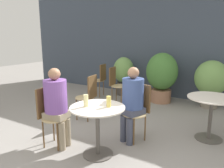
{
  "coord_description": "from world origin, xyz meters",
  "views": [
    {
      "loc": [
        1.72,
        -2.34,
        1.68
      ],
      "look_at": [
        0.07,
        0.45,
        0.98
      ],
      "focal_mm": 35.0,
      "sensor_mm": 36.0,
      "label": 1
    }
  ],
  "objects_px": {
    "potted_plant_0": "(124,73)",
    "beer_glass_0": "(109,101)",
    "bistro_chair_1": "(49,111)",
    "bistro_chair_4": "(100,77)",
    "seated_person_0": "(132,98)",
    "cafe_table_far": "(211,108)",
    "potted_plant_2": "(211,80)",
    "bistro_chair_3": "(89,93)",
    "bistro_chair_2": "(115,82)",
    "bistro_chair_0": "(138,107)",
    "beer_glass_1": "(86,101)",
    "potted_plant_1": "(162,75)",
    "seated_person_1": "(57,101)",
    "cafe_table_near": "(98,119)"
  },
  "relations": [
    {
      "from": "beer_glass_0",
      "to": "potted_plant_2",
      "type": "xyz_separation_m",
      "value": [
        0.96,
        3.09,
        -0.13
      ]
    },
    {
      "from": "bistro_chair_1",
      "to": "bistro_chair_2",
      "type": "distance_m",
      "value": 2.46
    },
    {
      "from": "bistro_chair_3",
      "to": "potted_plant_1",
      "type": "xyz_separation_m",
      "value": [
        0.86,
        1.97,
        0.17
      ]
    },
    {
      "from": "bistro_chair_2",
      "to": "potted_plant_0",
      "type": "bearing_deg",
      "value": 9.58
    },
    {
      "from": "bistro_chair_1",
      "to": "potted_plant_0",
      "type": "relative_size",
      "value": 0.84
    },
    {
      "from": "bistro_chair_1",
      "to": "bistro_chair_2",
      "type": "relative_size",
      "value": 1.0
    },
    {
      "from": "cafe_table_near",
      "to": "potted_plant_2",
      "type": "height_order",
      "value": "potted_plant_2"
    },
    {
      "from": "cafe_table_far",
      "to": "bistro_chair_4",
      "type": "height_order",
      "value": "bistro_chair_4"
    },
    {
      "from": "potted_plant_2",
      "to": "cafe_table_far",
      "type": "bearing_deg",
      "value": -82.94
    },
    {
      "from": "bistro_chair_2",
      "to": "potted_plant_2",
      "type": "relative_size",
      "value": 0.81
    },
    {
      "from": "seated_person_1",
      "to": "bistro_chair_4",
      "type": "bearing_deg",
      "value": 11.45
    },
    {
      "from": "potted_plant_0",
      "to": "beer_glass_0",
      "type": "bearing_deg",
      "value": -65.77
    },
    {
      "from": "seated_person_1",
      "to": "potted_plant_0",
      "type": "bearing_deg",
      "value": 0.65
    },
    {
      "from": "bistro_chair_2",
      "to": "bistro_chair_3",
      "type": "height_order",
      "value": "same"
    },
    {
      "from": "bistro_chair_4",
      "to": "beer_glass_0",
      "type": "bearing_deg",
      "value": 29.49
    },
    {
      "from": "bistro_chair_3",
      "to": "potted_plant_2",
      "type": "bearing_deg",
      "value": 129.28
    },
    {
      "from": "bistro_chair_0",
      "to": "seated_person_1",
      "type": "height_order",
      "value": "seated_person_1"
    },
    {
      "from": "bistro_chair_0",
      "to": "beer_glass_1",
      "type": "height_order",
      "value": "bistro_chair_0"
    },
    {
      "from": "seated_person_1",
      "to": "potted_plant_0",
      "type": "xyz_separation_m",
      "value": [
        -0.59,
        3.27,
        -0.09
      ]
    },
    {
      "from": "bistro_chair_0",
      "to": "beer_glass_0",
      "type": "height_order",
      "value": "bistro_chair_0"
    },
    {
      "from": "potted_plant_0",
      "to": "seated_person_0",
      "type": "bearing_deg",
      "value": -59.63
    },
    {
      "from": "potted_plant_1",
      "to": "beer_glass_0",
      "type": "bearing_deg",
      "value": -86.09
    },
    {
      "from": "bistro_chair_0",
      "to": "beer_glass_0",
      "type": "distance_m",
      "value": 0.74
    },
    {
      "from": "bistro_chair_1",
      "to": "beer_glass_1",
      "type": "distance_m",
      "value": 0.71
    },
    {
      "from": "bistro_chair_2",
      "to": "beer_glass_1",
      "type": "bearing_deg",
      "value": -164.19
    },
    {
      "from": "cafe_table_near",
      "to": "potted_plant_0",
      "type": "height_order",
      "value": "potted_plant_0"
    },
    {
      "from": "bistro_chair_4",
      "to": "cafe_table_far",
      "type": "bearing_deg",
      "value": 60.51
    },
    {
      "from": "seated_person_1",
      "to": "potted_plant_1",
      "type": "xyz_separation_m",
      "value": [
        0.6,
        3.13,
        -0.01
      ]
    },
    {
      "from": "bistro_chair_3",
      "to": "bistro_chair_4",
      "type": "height_order",
      "value": "same"
    },
    {
      "from": "bistro_chair_1",
      "to": "beer_glass_0",
      "type": "height_order",
      "value": "bistro_chair_1"
    },
    {
      "from": "beer_glass_0",
      "to": "seated_person_0",
      "type": "bearing_deg",
      "value": 79.67
    },
    {
      "from": "bistro_chair_0",
      "to": "bistro_chair_2",
      "type": "bearing_deg",
      "value": 150.99
    },
    {
      "from": "bistro_chair_4",
      "to": "seated_person_0",
      "type": "relative_size",
      "value": 0.76
    },
    {
      "from": "bistro_chair_4",
      "to": "beer_glass_1",
      "type": "bearing_deg",
      "value": 23.74
    },
    {
      "from": "bistro_chair_1",
      "to": "bistro_chair_4",
      "type": "bearing_deg",
      "value": 8.61
    },
    {
      "from": "bistro_chair_0",
      "to": "bistro_chair_3",
      "type": "xyz_separation_m",
      "value": [
        -1.21,
        0.28,
        0.0
      ]
    },
    {
      "from": "beer_glass_1",
      "to": "potted_plant_1",
      "type": "xyz_separation_m",
      "value": [
        0.08,
        3.08,
        -0.09
      ]
    },
    {
      "from": "seated_person_1",
      "to": "bistro_chair_0",
      "type": "bearing_deg",
      "value": -56.71
    },
    {
      "from": "bistro_chair_4",
      "to": "potted_plant_1",
      "type": "distance_m",
      "value": 1.7
    },
    {
      "from": "beer_glass_1",
      "to": "seated_person_0",
      "type": "bearing_deg",
      "value": 61.52
    },
    {
      "from": "cafe_table_near",
      "to": "beer_glass_1",
      "type": "distance_m",
      "value": 0.31
    },
    {
      "from": "cafe_table_far",
      "to": "potted_plant_2",
      "type": "distance_m",
      "value": 1.84
    },
    {
      "from": "bistro_chair_3",
      "to": "seated_person_1",
      "type": "xyz_separation_m",
      "value": [
        0.27,
        -1.15,
        0.18
      ]
    },
    {
      "from": "beer_glass_0",
      "to": "potted_plant_1",
      "type": "xyz_separation_m",
      "value": [
        -0.2,
        2.93,
        -0.08
      ]
    },
    {
      "from": "cafe_table_near",
      "to": "potted_plant_1",
      "type": "height_order",
      "value": "potted_plant_1"
    },
    {
      "from": "cafe_table_far",
      "to": "bistro_chair_3",
      "type": "height_order",
      "value": "bistro_chair_3"
    },
    {
      "from": "cafe_table_near",
      "to": "bistro_chair_2",
      "type": "xyz_separation_m",
      "value": [
        -1.03,
        2.31,
        0.01
      ]
    },
    {
      "from": "cafe_table_far",
      "to": "beer_glass_1",
      "type": "relative_size",
      "value": 4.53
    },
    {
      "from": "potted_plant_2",
      "to": "bistro_chair_4",
      "type": "bearing_deg",
      "value": -169.46
    },
    {
      "from": "bistro_chair_3",
      "to": "beer_glass_1",
      "type": "height_order",
      "value": "bistro_chair_3"
    }
  ]
}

